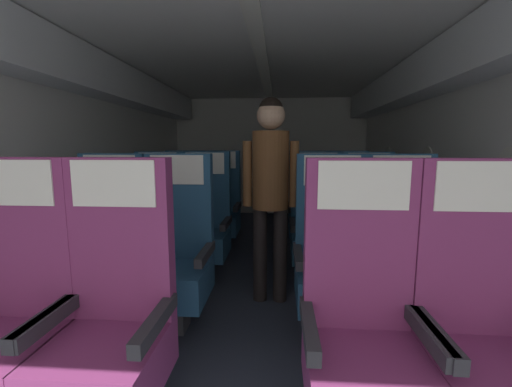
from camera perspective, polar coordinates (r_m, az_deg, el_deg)
name	(u,v)px	position (r m, az deg, el deg)	size (l,w,h in m)	color
ground	(259,280)	(3.19, 0.47, -14.81)	(3.71, 6.65, 0.02)	#2D3342
fuselage_shell	(261,113)	(3.22, 0.84, 13.73)	(3.59, 6.30, 2.15)	silver
seat_a_left_window	(11,319)	(1.87, -36.71, -16.96)	(0.49, 0.48, 1.18)	#38383D
seat_a_left_aisle	(112,322)	(1.63, -23.71, -19.72)	(0.49, 0.48, 1.18)	#38383D
seat_a_right_aisle	(482,337)	(1.67, 34.52, -19.76)	(0.49, 0.48, 1.18)	#38383D
seat_a_right_window	(362,331)	(1.51, 17.89, -21.72)	(0.49, 0.48, 1.18)	#38383D
seat_b_left_window	(109,255)	(2.53, -24.12, -9.67)	(0.49, 0.48, 1.18)	#38383D
seat_b_left_aisle	(176,256)	(2.35, -13.68, -10.53)	(0.49, 0.48, 1.18)	#38383D
seat_b_right_aisle	(400,261)	(2.40, 23.68, -10.58)	(0.49, 0.48, 1.18)	#38383D
seat_b_right_window	(331,260)	(2.27, 12.85, -11.15)	(0.49, 0.48, 1.18)	#38383D
seat_c_left_window	(157,225)	(3.28, -16.74, -5.28)	(0.49, 0.48, 1.18)	#38383D
seat_c_left_aisle	(204,226)	(3.16, -8.95, -5.56)	(0.49, 0.48, 1.18)	#38383D
seat_c_right_aisle	(368,229)	(3.16, 18.81, -5.89)	(0.49, 0.48, 1.18)	#38383D
seat_c_right_window	(316,228)	(3.10, 10.38, -5.86)	(0.49, 0.48, 1.18)	#38383D
seat_d_left_window	(183,208)	(4.08, -12.47, -2.54)	(0.49, 0.48, 1.18)	#38383D
seat_d_left_aisle	(220,209)	(3.96, -6.27, -2.72)	(0.49, 0.48, 1.18)	#38383D
seat_d_right_aisle	(348,211)	(3.99, 15.69, -2.91)	(0.49, 0.48, 1.18)	#38383D
seat_d_right_window	(309,210)	(3.94, 9.08, -2.84)	(0.49, 0.48, 1.18)	#38383D
flight_attendant	(271,179)	(2.54, 2.54, 2.54)	(0.43, 0.28, 1.60)	black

